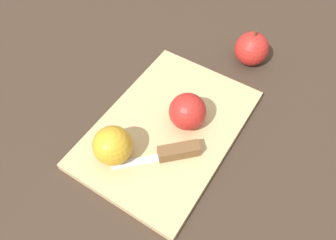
{
  "coord_description": "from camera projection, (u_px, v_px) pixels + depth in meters",
  "views": [
    {
      "loc": [
        0.34,
        0.15,
        0.55
      ],
      "look_at": [
        0.0,
        0.0,
        0.04
      ],
      "focal_mm": 35.0,
      "sensor_mm": 36.0,
      "label": 1
    }
  ],
  "objects": [
    {
      "name": "ground_plane",
      "position": [
        168.0,
        130.0,
        0.67
      ],
      "size": [
        4.0,
        4.0,
        0.0
      ],
      "primitive_type": "plane",
      "color": "#38281E"
    },
    {
      "name": "cutting_board",
      "position": [
        168.0,
        128.0,
        0.66
      ],
      "size": [
        0.4,
        0.31,
        0.02
      ],
      "color": "tan",
      "rests_on": "ground_plane"
    },
    {
      "name": "apple_half_left",
      "position": [
        187.0,
        112.0,
        0.63
      ],
      "size": [
        0.07,
        0.07,
        0.07
      ],
      "rotation": [
        0.0,
        0.0,
        5.04
      ],
      "color": "red",
      "rests_on": "cutting_board"
    },
    {
      "name": "apple_half_right",
      "position": [
        113.0,
        145.0,
        0.58
      ],
      "size": [
        0.07,
        0.07,
        0.07
      ],
      "rotation": [
        0.0,
        0.0,
        4.47
      ],
      "color": "gold",
      "rests_on": "cutting_board"
    },
    {
      "name": "knife",
      "position": [
        175.0,
        152.0,
        0.6
      ],
      "size": [
        0.11,
        0.15,
        0.02
      ],
      "rotation": [
        0.0,
        0.0,
        -0.95
      ],
      "color": "silver",
      "rests_on": "cutting_board"
    },
    {
      "name": "apple_whole",
      "position": [
        252.0,
        49.0,
        0.75
      ],
      "size": [
        0.08,
        0.08,
        0.09
      ],
      "color": "red",
      "rests_on": "ground_plane"
    }
  ]
}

